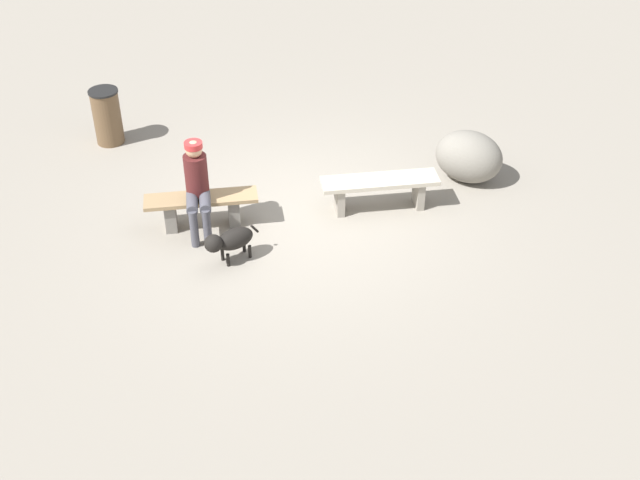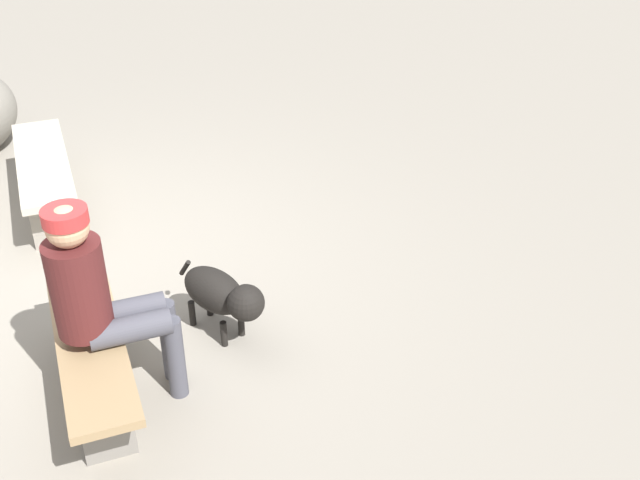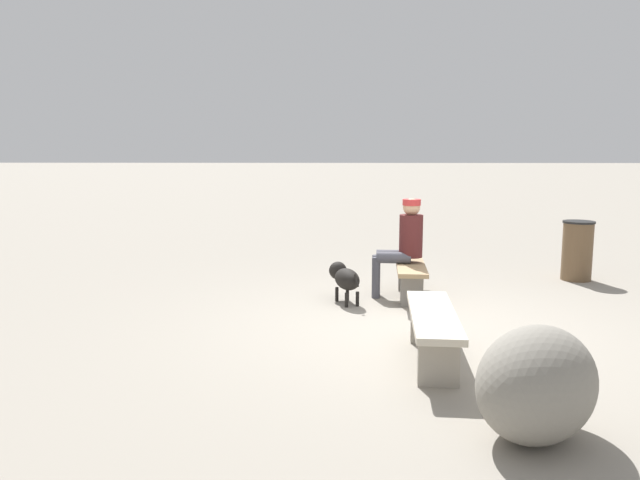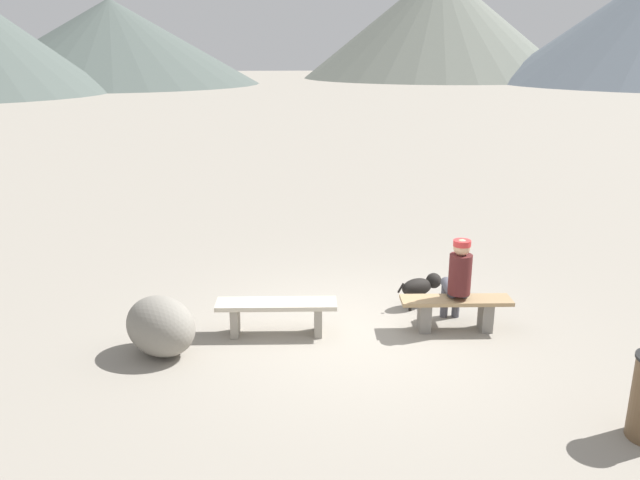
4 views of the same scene
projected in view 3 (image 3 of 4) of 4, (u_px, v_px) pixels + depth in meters
The scene contains 7 objects.
ground at pixel (416, 328), 6.64m from camera, with size 210.00×210.00×0.06m, color gray.
bench_left at pixel (433, 326), 5.45m from camera, with size 1.65×0.51×0.47m.
bench_right at pixel (410, 274), 7.88m from camera, with size 1.54×0.47×0.47m.
seated_person at pixel (403, 241), 7.86m from camera, with size 0.35×0.66×1.32m.
dog at pixel (345, 277), 7.64m from camera, with size 0.73×0.45×0.49m.
trash_bin at pixel (577, 251), 8.97m from camera, with size 0.46×0.46×0.89m.
boulder at pixel (536, 384), 3.97m from camera, with size 1.00×0.73×0.77m, color gray.
Camera 3 is at (-6.46, 0.88, 1.90)m, focal length 33.63 mm.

